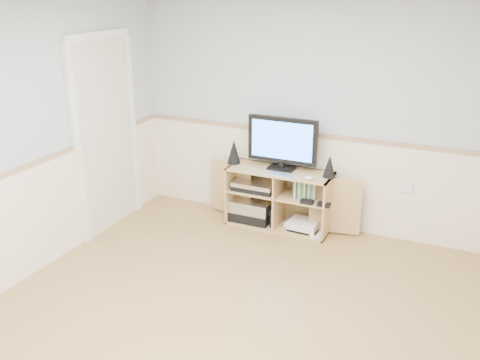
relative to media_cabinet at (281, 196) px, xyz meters
name	(u,v)px	position (x,y,z in m)	size (l,w,h in m)	color
room	(218,180)	(0.22, -1.94, 0.88)	(4.04, 4.54, 2.54)	tan
media_cabinet	(281,196)	(0.00, 0.00, 0.00)	(1.75, 0.42, 0.65)	tan
monitor	(282,142)	(0.00, 0.00, 0.63)	(0.76, 0.18, 0.57)	black
speaker_left	(234,151)	(-0.55, -0.03, 0.45)	(0.15, 0.15, 0.27)	black
speaker_right	(329,166)	(0.53, -0.03, 0.44)	(0.13, 0.13, 0.24)	black
keyboard	(281,175)	(0.06, -0.19, 0.32)	(0.27, 0.11, 0.01)	silver
mouse	(309,178)	(0.37, -0.19, 0.34)	(0.10, 0.06, 0.04)	white
av_components	(253,203)	(-0.30, -0.05, -0.11)	(0.53, 0.34, 0.47)	black
game_consoles	(303,225)	(0.29, -0.06, -0.26)	(0.45, 0.30, 0.11)	white
game_cases	(306,190)	(0.30, -0.07, 0.15)	(0.24, 0.14, 0.19)	#3F8C3F
wall_outlet	(406,186)	(1.28, 0.17, 0.27)	(0.12, 0.03, 0.12)	white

